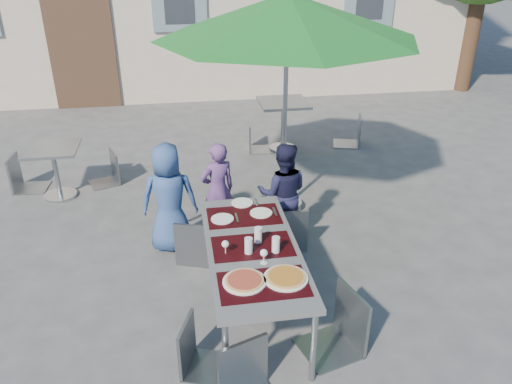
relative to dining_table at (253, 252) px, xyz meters
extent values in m
plane|color=#464548|center=(-0.37, -0.41, -0.70)|extent=(90.00, 90.00, 0.00)
cube|color=#442E20|center=(-2.37, 7.06, 0.40)|extent=(1.30, 0.06, 2.20)
cylinder|color=#422B1C|center=(6.13, 7.09, 0.70)|extent=(0.36, 0.36, 2.80)
cube|color=#424246|center=(0.00, 0.00, 0.03)|extent=(0.80, 1.85, 0.05)
cylinder|color=gray|center=(-0.34, -0.86, -0.35)|extent=(0.05, 0.05, 0.70)
cylinder|color=gray|center=(0.34, -0.86, -0.35)|extent=(0.05, 0.05, 0.70)
cylinder|color=gray|center=(-0.34, 0.86, -0.35)|extent=(0.05, 0.05, 0.70)
cylinder|color=gray|center=(0.34, 0.86, -0.35)|extent=(0.05, 0.05, 0.70)
cube|color=black|center=(0.00, -0.55, 0.06)|extent=(0.70, 0.42, 0.01)
cube|color=black|center=(0.00, 0.00, 0.06)|extent=(0.70, 0.42, 0.01)
cube|color=black|center=(0.00, 0.55, 0.06)|extent=(0.70, 0.42, 0.01)
cylinder|color=white|center=(-0.14, -0.50, 0.07)|extent=(0.35, 0.35, 0.01)
cylinder|color=tan|center=(-0.14, -0.50, 0.08)|extent=(0.31, 0.31, 0.01)
cylinder|color=maroon|center=(-0.14, -0.50, 0.09)|extent=(0.27, 0.27, 0.01)
cylinder|color=white|center=(0.19, -0.51, 0.07)|extent=(0.36, 0.36, 0.01)
cylinder|color=tan|center=(0.19, -0.51, 0.08)|extent=(0.32, 0.32, 0.01)
cylinder|color=#93360A|center=(0.19, -0.51, 0.09)|extent=(0.28, 0.28, 0.01)
cylinder|color=silver|center=(-0.05, -0.10, 0.13)|extent=(0.07, 0.07, 0.15)
cylinder|color=silver|center=(0.06, 0.06, 0.13)|extent=(0.07, 0.07, 0.15)
cylinder|color=silver|center=(0.18, -0.12, 0.13)|extent=(0.07, 0.07, 0.15)
cylinder|color=silver|center=(-0.25, -0.08, 0.06)|extent=(0.06, 0.06, 0.00)
cylinder|color=silver|center=(-0.25, -0.08, 0.09)|extent=(0.01, 0.01, 0.08)
sphere|color=silver|center=(-0.25, -0.08, 0.15)|extent=(0.06, 0.06, 0.06)
cylinder|color=silver|center=(0.05, -0.26, 0.06)|extent=(0.06, 0.06, 0.00)
cylinder|color=silver|center=(0.05, -0.26, 0.09)|extent=(0.01, 0.01, 0.08)
sphere|color=silver|center=(0.05, -0.26, 0.15)|extent=(0.06, 0.06, 0.06)
cylinder|color=white|center=(-0.21, 0.51, 0.06)|extent=(0.22, 0.22, 0.01)
cube|color=#B1B4BA|center=(-0.07, 0.51, 0.06)|extent=(0.02, 0.18, 0.00)
cylinder|color=white|center=(0.17, 0.57, 0.06)|extent=(0.22, 0.22, 0.01)
cube|color=#B1B4BA|center=(0.31, 0.57, 0.06)|extent=(0.02, 0.18, 0.00)
cylinder|color=white|center=(0.02, 0.81, 0.06)|extent=(0.22, 0.22, 0.01)
cube|color=#B1B4BA|center=(0.16, 0.81, 0.06)|extent=(0.02, 0.18, 0.00)
imported|color=#324F8C|center=(-0.72, 1.28, -0.07)|extent=(0.64, 0.44, 1.26)
imported|color=#643D7E|center=(-0.17, 1.50, -0.12)|extent=(0.49, 0.40, 1.16)
imported|color=#1A1B3B|center=(0.54, 1.26, -0.10)|extent=(0.64, 0.45, 1.20)
cube|color=gray|center=(-0.42, 1.05, -0.23)|extent=(0.56, 0.56, 0.03)
cube|color=gray|center=(-0.49, 0.85, 0.03)|extent=(0.42, 0.17, 0.52)
cylinder|color=gray|center=(-0.18, 1.16, -0.47)|extent=(0.02, 0.02, 0.46)
cylinder|color=gray|center=(-0.53, 1.28, -0.47)|extent=(0.02, 0.02, 0.46)
cylinder|color=gray|center=(-0.31, 0.81, -0.47)|extent=(0.02, 0.02, 0.46)
cylinder|color=gray|center=(-0.66, 0.93, -0.47)|extent=(0.02, 0.02, 0.46)
cube|color=gray|center=(-0.09, 0.95, -0.23)|extent=(0.45, 0.45, 0.03)
cube|color=gray|center=(-0.08, 0.74, 0.03)|extent=(0.44, 0.04, 0.52)
cylinder|color=gray|center=(0.10, 1.14, -0.47)|extent=(0.02, 0.02, 0.46)
cylinder|color=gray|center=(-0.28, 1.13, -0.47)|extent=(0.02, 0.02, 0.46)
cylinder|color=gray|center=(0.10, 0.77, -0.47)|extent=(0.02, 0.02, 0.46)
cylinder|color=gray|center=(-0.27, 0.76, -0.47)|extent=(0.02, 0.02, 0.46)
cube|color=gray|center=(0.56, 1.17, -0.22)|extent=(0.45, 0.45, 0.03)
cube|color=gray|center=(0.55, 0.96, 0.04)|extent=(0.44, 0.04, 0.52)
cylinder|color=gray|center=(0.75, 1.35, -0.47)|extent=(0.02, 0.02, 0.46)
cylinder|color=gray|center=(0.37, 1.36, -0.47)|extent=(0.02, 0.02, 0.46)
cylinder|color=gray|center=(0.74, 0.98, -0.47)|extent=(0.02, 0.02, 0.46)
cylinder|color=gray|center=(0.36, 0.99, -0.47)|extent=(0.02, 0.02, 0.46)
cube|color=gray|center=(-0.46, -0.61, -0.29)|extent=(0.48, 0.48, 0.03)
cube|color=gray|center=(-0.63, -0.55, -0.07)|extent=(0.15, 0.36, 0.45)
cylinder|color=gray|center=(-0.36, -0.82, -0.50)|extent=(0.02, 0.02, 0.39)
cylinder|color=gray|center=(-0.25, -0.51, -0.50)|extent=(0.02, 0.02, 0.39)
cylinder|color=gray|center=(-0.67, -0.71, -0.50)|extent=(0.02, 0.02, 0.39)
cylinder|color=gray|center=(-0.56, -0.40, -0.50)|extent=(0.02, 0.02, 0.39)
cube|color=gray|center=(0.57, -0.56, -0.21)|extent=(0.56, 0.56, 0.03)
cube|color=gray|center=(0.78, -0.51, 0.06)|extent=(0.15, 0.45, 0.54)
cylinder|color=gray|center=(0.33, -0.43, -0.46)|extent=(0.02, 0.02, 0.48)
cylinder|color=gray|center=(0.43, -0.81, -0.46)|extent=(0.02, 0.02, 0.48)
cylinder|color=gray|center=(0.70, -0.32, -0.46)|extent=(0.02, 0.02, 0.48)
cylinder|color=gray|center=(0.81, -0.70, -0.46)|extent=(0.02, 0.02, 0.48)
cube|color=gray|center=(-0.15, -1.07, -0.25)|extent=(0.53, 0.53, 0.03)
cube|color=gray|center=(-0.21, -0.88, 0.00)|extent=(0.40, 0.17, 0.50)
cylinder|color=gray|center=(-0.38, -0.96, -0.48)|extent=(0.02, 0.02, 0.44)
cylinder|color=gray|center=(-0.04, -0.84, -0.48)|extent=(0.02, 0.02, 0.44)
cylinder|color=#B1B4BA|center=(0.71, 1.98, -0.64)|extent=(0.50, 0.50, 0.11)
cylinder|color=gray|center=(0.71, 1.98, 0.54)|extent=(0.06, 0.06, 2.47)
cone|color=#176A23|center=(0.71, 1.98, 1.72)|extent=(3.04, 3.04, 0.48)
cylinder|color=#B1B4BA|center=(-2.24, 2.82, -0.68)|extent=(0.44, 0.44, 0.04)
cylinder|color=gray|center=(-2.24, 2.82, -0.36)|extent=(0.06, 0.06, 0.68)
cube|color=gray|center=(-2.24, 2.82, 0.01)|extent=(0.68, 0.68, 0.04)
cube|color=gray|center=(-2.68, 3.14, -0.25)|extent=(0.45, 0.45, 0.03)
cube|color=gray|center=(-2.88, 3.16, 0.00)|extent=(0.06, 0.42, 0.50)
cylinder|color=gray|center=(-2.51, 2.95, -0.48)|extent=(0.02, 0.02, 0.44)
cylinder|color=gray|center=(-2.49, 3.31, -0.48)|extent=(0.02, 0.02, 0.44)
cylinder|color=gray|center=(-2.87, 2.98, -0.48)|extent=(0.02, 0.02, 0.44)
cylinder|color=gray|center=(-2.84, 3.34, -0.48)|extent=(0.02, 0.02, 0.44)
cube|color=slate|center=(-1.69, 3.15, -0.29)|extent=(0.49, 0.49, 0.03)
cube|color=slate|center=(-1.52, 3.21, -0.06)|extent=(0.15, 0.37, 0.46)
cylinder|color=slate|center=(-1.90, 3.25, -0.50)|extent=(0.02, 0.02, 0.40)
cylinder|color=slate|center=(-1.79, 2.94, -0.50)|extent=(0.02, 0.02, 0.40)
cylinder|color=slate|center=(-1.59, 3.36, -0.50)|extent=(0.02, 0.02, 0.40)
cylinder|color=slate|center=(-1.48, 3.05, -0.50)|extent=(0.02, 0.02, 0.40)
cylinder|color=#B1B4BA|center=(1.14, 4.04, -0.67)|extent=(0.44, 0.44, 0.04)
cylinder|color=gray|center=(1.14, 4.04, -0.31)|extent=(0.06, 0.06, 0.78)
cube|color=gray|center=(1.14, 4.04, 0.11)|extent=(0.78, 0.78, 0.04)
cube|color=gray|center=(0.79, 4.06, -0.27)|extent=(0.45, 0.45, 0.03)
cube|color=gray|center=(0.60, 4.09, -0.03)|extent=(0.08, 0.40, 0.47)
cylinder|color=gray|center=(0.93, 3.87, -0.49)|extent=(0.02, 0.02, 0.42)
cylinder|color=gray|center=(0.98, 4.21, -0.49)|extent=(0.02, 0.02, 0.42)
cylinder|color=gray|center=(0.59, 3.92, -0.49)|extent=(0.02, 0.02, 0.42)
cylinder|color=gray|center=(0.64, 4.25, -0.49)|extent=(0.02, 0.02, 0.42)
cube|color=gray|center=(2.28, 4.08, -0.24)|extent=(0.54, 0.54, 0.03)
cube|color=gray|center=(2.48, 4.03, 0.02)|extent=(0.15, 0.42, 0.51)
cylinder|color=gray|center=(2.15, 4.31, -0.47)|extent=(0.02, 0.02, 0.45)
cylinder|color=gray|center=(2.05, 3.96, -0.47)|extent=(0.02, 0.02, 0.45)
cylinder|color=gray|center=(2.51, 4.21, -0.47)|extent=(0.02, 0.02, 0.45)
cylinder|color=gray|center=(2.40, 3.85, -0.47)|extent=(0.02, 0.02, 0.45)
camera|label=1|loc=(-0.57, -3.65, 2.45)|focal=35.00mm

